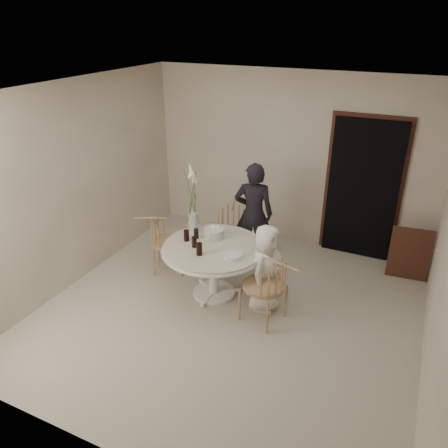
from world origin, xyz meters
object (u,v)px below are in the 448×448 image
at_px(chair_far, 233,224).
at_px(flower_vase, 193,207).
at_px(table, 214,254).
at_px(chair_right, 273,283).
at_px(birthday_cake, 214,233).
at_px(chair_left, 160,236).
at_px(boy, 266,269).
at_px(girl, 253,214).

relative_size(chair_far, flower_vase, 0.86).
relative_size(table, chair_right, 1.52).
relative_size(chair_far, chair_right, 0.96).
height_order(chair_right, birthday_cake, birthday_cake).
relative_size(table, chair_far, 1.59).
distance_m(chair_right, flower_vase, 1.52).
bearing_deg(table, chair_left, 166.18).
bearing_deg(boy, chair_right, -136.75).
distance_m(table, chair_right, 0.93).
height_order(chair_far, chair_right, chair_right).
bearing_deg(flower_vase, birthday_cake, -11.89).
bearing_deg(flower_vase, table, -32.78).
bearing_deg(birthday_cake, chair_left, 178.41).
relative_size(chair_left, birthday_cake, 3.23).
bearing_deg(chair_far, girl, -19.63).
bearing_deg(birthday_cake, chair_right, -24.88).
distance_m(table, girl, 1.06).
xyz_separation_m(chair_right, flower_vase, (-1.34, 0.53, 0.51)).
distance_m(chair_far, chair_left, 1.12).
relative_size(table, flower_vase, 1.37).
bearing_deg(chair_right, birthday_cake, -100.69).
distance_m(table, chair_far, 1.07).
height_order(chair_right, boy, boy).
height_order(table, birthday_cake, birthday_cake).
distance_m(table, flower_vase, 0.70).
distance_m(chair_far, birthday_cake, 0.88).
bearing_deg(table, boy, -0.18).
bearing_deg(girl, boy, 103.24).
relative_size(table, chair_left, 1.57).
xyz_separation_m(girl, flower_vase, (-0.58, -0.75, 0.30)).
distance_m(girl, birthday_cake, 0.86).
relative_size(chair_right, chair_left, 1.03).
xyz_separation_m(chair_left, boy, (1.68, -0.24, 0.03)).
distance_m(chair_far, boy, 1.39).
bearing_deg(chair_left, flower_vase, -108.27).
relative_size(chair_far, boy, 0.73).
height_order(table, boy, boy).
bearing_deg(chair_left, chair_right, -128.14).
height_order(boy, flower_vase, flower_vase).
bearing_deg(chair_right, flower_vase, -97.53).
distance_m(table, boy, 0.71).
bearing_deg(birthday_cake, chair_far, 96.83).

